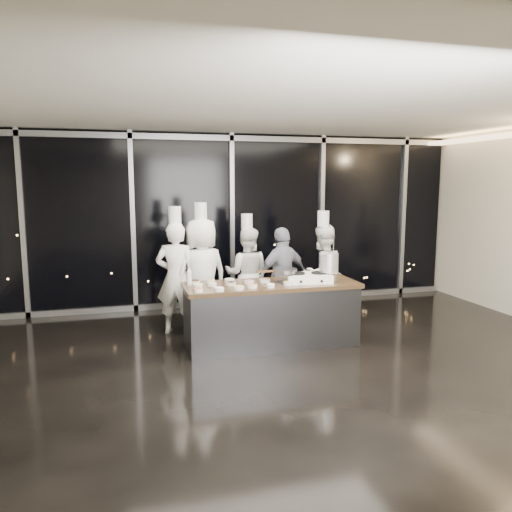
{
  "coord_description": "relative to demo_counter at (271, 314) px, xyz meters",
  "views": [
    {
      "loc": [
        -2.05,
        -5.68,
        2.31
      ],
      "look_at": [
        -0.14,
        1.2,
        1.25
      ],
      "focal_mm": 35.0,
      "sensor_mm": 36.0,
      "label": 1
    }
  ],
  "objects": [
    {
      "name": "ground",
      "position": [
        0.0,
        -0.9,
        -0.45
      ],
      "size": [
        9.0,
        9.0,
        0.0
      ],
      "primitive_type": "plane",
      "color": "black",
      "rests_on": "ground"
    },
    {
      "name": "room_shell",
      "position": [
        0.18,
        -0.9,
        1.79
      ],
      "size": [
        9.02,
        7.02,
        3.21
      ],
      "color": "beige",
      "rests_on": "ground"
    },
    {
      "name": "window_wall",
      "position": [
        0.0,
        2.53,
        1.14
      ],
      "size": [
        8.9,
        0.11,
        3.2
      ],
      "color": "black",
      "rests_on": "ground"
    },
    {
      "name": "demo_counter",
      "position": [
        0.0,
        0.0,
        0.0
      ],
      "size": [
        2.46,
        0.86,
        0.9
      ],
      "color": "#35353A",
      "rests_on": "ground"
    },
    {
      "name": "stove",
      "position": [
        0.53,
        -0.07,
        0.51
      ],
      "size": [
        0.69,
        0.48,
        0.14
      ],
      "rotation": [
        0.0,
        0.0,
        -0.15
      ],
      "color": "white",
      "rests_on": "demo_counter"
    },
    {
      "name": "frying_pan",
      "position": [
        0.19,
        -0.0,
        0.62
      ],
      "size": [
        0.61,
        0.39,
        0.06
      ],
      "rotation": [
        0.0,
        0.0,
        -0.15
      ],
      "color": "slate",
      "rests_on": "stove"
    },
    {
      "name": "stock_pot",
      "position": [
        0.82,
        -0.1,
        0.72
      ],
      "size": [
        0.3,
        0.3,
        0.27
      ],
      "primitive_type": "cylinder",
      "rotation": [
        0.0,
        0.0,
        -0.15
      ],
      "color": "silver",
      "rests_on": "stove"
    },
    {
      "name": "prep_bowls",
      "position": [
        -0.57,
        -0.03,
        0.47
      ],
      "size": [
        1.4,
        0.7,
        0.05
      ],
      "color": "silver",
      "rests_on": "demo_counter"
    },
    {
      "name": "squeeze_bottle",
      "position": [
        -1.14,
        0.14,
        0.57
      ],
      "size": [
        0.07,
        0.07,
        0.26
      ],
      "color": "silver",
      "rests_on": "demo_counter"
    },
    {
      "name": "chef_far_left",
      "position": [
        -1.23,
        0.91,
        0.43
      ],
      "size": [
        0.73,
        0.6,
        1.95
      ],
      "rotation": [
        0.0,
        0.0,
        2.8
      ],
      "color": "white",
      "rests_on": "ground"
    },
    {
      "name": "chef_left",
      "position": [
        -0.84,
        0.92,
        0.45
      ],
      "size": [
        1.0,
        0.81,
        2.0
      ],
      "rotation": [
        0.0,
        0.0,
        3.46
      ],
      "color": "white",
      "rests_on": "ground"
    },
    {
      "name": "chef_center",
      "position": [
        0.0,
        1.39,
        0.34
      ],
      "size": [
        0.92,
        0.82,
        1.79
      ],
      "rotation": [
        0.0,
        0.0,
        2.78
      ],
      "color": "white",
      "rests_on": "ground"
    },
    {
      "name": "guest",
      "position": [
        0.48,
        0.94,
        0.35
      ],
      "size": [
        1.01,
        0.66,
        1.6
      ],
      "rotation": [
        0.0,
        0.0,
        3.46
      ],
      "color": "#121B32",
      "rests_on": "ground"
    },
    {
      "name": "chef_right",
      "position": [
        1.18,
        0.96,
        0.37
      ],
      "size": [
        0.97,
        0.88,
        1.85
      ],
      "rotation": [
        0.0,
        0.0,
        3.56
      ],
      "color": "white",
      "rests_on": "ground"
    }
  ]
}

